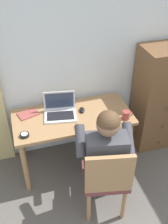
{
  "coord_description": "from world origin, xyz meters",
  "views": [
    {
      "loc": [
        -0.74,
        -0.4,
        2.46
      ],
      "look_at": [
        -0.11,
        1.72,
        0.82
      ],
      "focal_mm": 42.74,
      "sensor_mm": 36.0,
      "label": 1
    }
  ],
  "objects": [
    {
      "name": "wall_back",
      "position": [
        0.0,
        2.2,
        1.25
      ],
      "size": [
        4.8,
        0.05,
        2.5
      ],
      "primitive_type": "cube",
      "color": "silver",
      "rests_on": "ground_plane"
    },
    {
      "name": "person_seated",
      "position": [
        -0.05,
        1.27,
        0.69
      ],
      "size": [
        0.61,
        0.64,
        1.21
      ],
      "color": "#6B84AD",
      "rests_on": "ground_plane"
    },
    {
      "name": "laptop",
      "position": [
        -0.34,
        1.89,
        0.77
      ],
      "size": [
        0.38,
        0.3,
        0.24
      ],
      "color": "silver",
      "rests_on": "desk"
    },
    {
      "name": "dresser",
      "position": [
        0.88,
        1.93,
        0.66
      ],
      "size": [
        0.52,
        0.45,
        1.32
      ],
      "color": "brown",
      "rests_on": "ground_plane"
    },
    {
      "name": "desk_clock",
      "position": [
        -0.75,
        1.64,
        0.73
      ],
      "size": [
        0.09,
        0.09,
        0.03
      ],
      "color": "black",
      "rests_on": "desk"
    },
    {
      "name": "desk",
      "position": [
        -0.21,
        1.82,
        0.61
      ],
      "size": [
        1.28,
        0.61,
        0.72
      ],
      "color": "#9E754C",
      "rests_on": "ground_plane"
    },
    {
      "name": "notebook_pad",
      "position": [
        -0.67,
        1.98,
        0.72
      ],
      "size": [
        0.24,
        0.21,
        0.01
      ],
      "primitive_type": "cube",
      "rotation": [
        0.0,
        0.0,
        0.3
      ],
      "color": "#994742",
      "rests_on": "desk"
    },
    {
      "name": "chair",
      "position": [
        -0.09,
        1.09,
        0.51
      ],
      "size": [
        0.49,
        0.48,
        0.9
      ],
      "color": "brown",
      "rests_on": "ground_plane"
    },
    {
      "name": "computer_mouse",
      "position": [
        -0.09,
        1.88,
        0.73
      ],
      "size": [
        0.08,
        0.11,
        0.03
      ],
      "primitive_type": "ellipsoid",
      "rotation": [
        0.0,
        0.0,
        -0.21
      ],
      "color": "black",
      "rests_on": "desk"
    },
    {
      "name": "coffee_mug",
      "position": [
        0.32,
        1.61,
        0.77
      ],
      "size": [
        0.12,
        0.08,
        0.09
      ],
      "color": "#9E3D38",
      "rests_on": "desk"
    }
  ]
}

